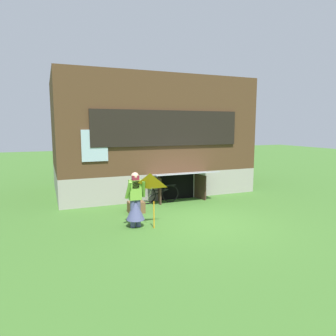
{
  "coord_description": "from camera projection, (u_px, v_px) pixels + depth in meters",
  "views": [
    {
      "loc": [
        -4.34,
        -7.71,
        2.83
      ],
      "look_at": [
        -0.68,
        1.34,
        1.49
      ],
      "focal_mm": 32.43,
      "sensor_mm": 36.0,
      "label": 1
    }
  ],
  "objects": [
    {
      "name": "log_house",
      "position": [
        147.0,
        136.0,
        13.86
      ],
      "size": [
        8.05,
        6.26,
        4.84
      ],
      "color": "#9E998E",
      "rests_on": "ground_plane"
    },
    {
      "name": "wooden_crate",
      "position": [
        136.0,
        207.0,
        10.04
      ],
      "size": [
        0.52,
        0.44,
        0.37
      ],
      "primitive_type": "cube",
      "color": "brown",
      "rests_on": "ground_plane"
    },
    {
      "name": "person",
      "position": [
        135.0,
        204.0,
        8.54
      ],
      "size": [
        0.61,
        0.52,
        1.57
      ],
      "rotation": [
        0.0,
        0.0,
        0.41
      ],
      "color": "#474C75",
      "rests_on": "ground_plane"
    },
    {
      "name": "bicycle_black",
      "position": [
        159.0,
        194.0,
        11.25
      ],
      "size": [
        1.55,
        0.14,
        0.71
      ],
      "rotation": [
        0.0,
        0.0,
        -0.06
      ],
      "color": "black",
      "rests_on": "ground_plane"
    },
    {
      "name": "ground_plane",
      "position": [
        206.0,
        222.0,
        9.08
      ],
      "size": [
        60.0,
        60.0,
        0.0
      ],
      "primitive_type": "plane",
      "color": "#3D6B28"
    },
    {
      "name": "kite",
      "position": [
        150.0,
        186.0,
        8.15
      ],
      "size": [
        0.84,
        0.77,
        1.53
      ],
      "color": "orange",
      "rests_on": "ground_plane"
    }
  ]
}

